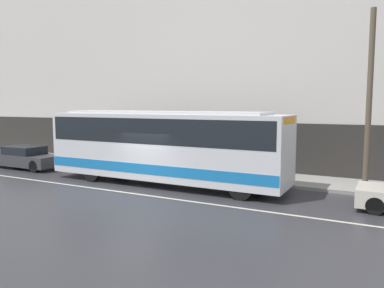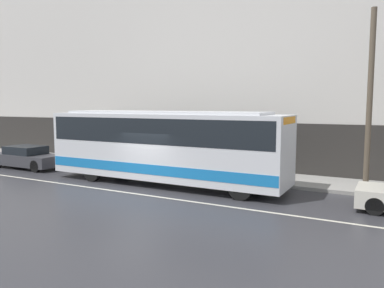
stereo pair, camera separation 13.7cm
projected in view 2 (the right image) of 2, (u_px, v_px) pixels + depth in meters
name	position (u px, v px, depth m)	size (l,w,h in m)	color
ground_plane	(132.00, 193.00, 15.94)	(60.00, 60.00, 0.00)	#333338
sidewalk	(193.00, 171.00, 20.78)	(60.00, 3.06, 0.16)	gray
building_facade	(207.00, 60.00, 21.58)	(60.00, 0.35, 13.05)	silver
lane_stripe	(132.00, 193.00, 15.94)	(54.00, 0.14, 0.01)	beige
transit_bus	(164.00, 143.00, 17.60)	(11.77, 2.55, 3.46)	silver
sedan_dark_behind	(27.00, 157.00, 22.30)	(4.60, 1.76, 1.31)	#38383D
utility_pole_near	(370.00, 101.00, 15.59)	(0.23, 0.23, 7.55)	brown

